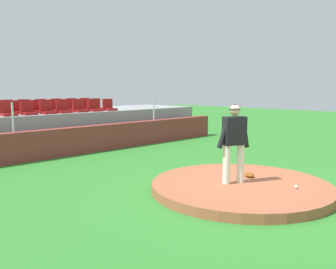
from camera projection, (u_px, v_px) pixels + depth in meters
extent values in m
plane|color=#317F2C|center=(240.00, 191.00, 8.22)|extent=(60.00, 60.00, 0.00)
cylinder|color=#A6593B|center=(241.00, 187.00, 8.20)|extent=(4.13, 4.13, 0.21)
cylinder|color=white|center=(227.00, 165.00, 8.05)|extent=(0.17, 0.17, 0.89)
cylinder|color=white|center=(240.00, 163.00, 8.16)|extent=(0.17, 0.17, 0.89)
cube|color=black|center=(234.00, 131.00, 8.00)|extent=(0.57, 0.46, 0.64)
cylinder|color=black|center=(224.00, 133.00, 7.92)|extent=(0.35, 0.25, 0.72)
cylinder|color=black|center=(245.00, 132.00, 8.10)|extent=(0.27, 0.21, 0.73)
sphere|color=tan|center=(235.00, 110.00, 7.94)|extent=(0.25, 0.25, 0.25)
cone|color=black|center=(235.00, 106.00, 7.93)|extent=(0.38, 0.38, 0.14)
sphere|color=white|center=(296.00, 187.00, 7.70)|extent=(0.07, 0.07, 0.07)
ellipsoid|color=brown|center=(249.00, 175.00, 8.68)|extent=(0.34, 0.36, 0.11)
cube|color=brown|center=(83.00, 140.00, 12.95)|extent=(14.10, 0.40, 0.98)
cylinder|color=silver|center=(13.00, 118.00, 11.10)|extent=(0.06, 0.06, 0.95)
cylinder|color=silver|center=(154.00, 109.00, 15.30)|extent=(0.06, 0.06, 0.95)
cube|color=#94999C|center=(50.00, 128.00, 14.69)|extent=(13.94, 3.46, 1.41)
cube|color=maroon|center=(9.00, 115.00, 12.22)|extent=(0.48, 0.44, 0.10)
cube|color=maroon|center=(6.00, 107.00, 12.31)|extent=(0.48, 0.08, 0.40)
cube|color=maroon|center=(29.00, 114.00, 12.74)|extent=(0.48, 0.44, 0.10)
cube|color=maroon|center=(27.00, 106.00, 12.83)|extent=(0.48, 0.08, 0.40)
cube|color=maroon|center=(48.00, 113.00, 13.21)|extent=(0.48, 0.44, 0.10)
cube|color=maroon|center=(46.00, 106.00, 13.30)|extent=(0.48, 0.08, 0.40)
cube|color=maroon|center=(64.00, 112.00, 13.66)|extent=(0.48, 0.44, 0.10)
cube|color=maroon|center=(62.00, 105.00, 13.76)|extent=(0.48, 0.08, 0.40)
cube|color=maroon|center=(80.00, 111.00, 14.20)|extent=(0.48, 0.44, 0.10)
cube|color=maroon|center=(78.00, 104.00, 14.29)|extent=(0.48, 0.08, 0.40)
cube|color=maroon|center=(96.00, 110.00, 14.67)|extent=(0.48, 0.44, 0.10)
cube|color=maroon|center=(93.00, 104.00, 14.76)|extent=(0.48, 0.08, 0.40)
cube|color=maroon|center=(110.00, 109.00, 15.15)|extent=(0.48, 0.44, 0.10)
cube|color=maroon|center=(107.00, 103.00, 15.25)|extent=(0.48, 0.08, 0.40)
cube|color=maroon|center=(0.00, 113.00, 12.86)|extent=(0.48, 0.44, 0.10)
cube|color=maroon|center=(18.00, 112.00, 13.32)|extent=(0.48, 0.44, 0.10)
cube|color=maroon|center=(16.00, 106.00, 13.42)|extent=(0.48, 0.08, 0.40)
cube|color=maroon|center=(36.00, 112.00, 13.80)|extent=(0.48, 0.44, 0.10)
cube|color=maroon|center=(34.00, 105.00, 13.90)|extent=(0.48, 0.08, 0.40)
cube|color=maroon|center=(53.00, 111.00, 14.29)|extent=(0.48, 0.44, 0.10)
cube|color=maroon|center=(51.00, 104.00, 14.38)|extent=(0.48, 0.08, 0.40)
cube|color=maroon|center=(69.00, 110.00, 14.81)|extent=(0.48, 0.44, 0.10)
cube|color=maroon|center=(66.00, 104.00, 14.90)|extent=(0.48, 0.08, 0.40)
cube|color=maroon|center=(83.00, 109.00, 15.27)|extent=(0.48, 0.44, 0.10)
cube|color=maroon|center=(81.00, 103.00, 15.37)|extent=(0.48, 0.08, 0.40)
cube|color=maroon|center=(98.00, 109.00, 15.76)|extent=(0.48, 0.44, 0.10)
cube|color=maroon|center=(95.00, 103.00, 15.86)|extent=(0.48, 0.08, 0.40)
cube|color=maroon|center=(9.00, 111.00, 13.97)|extent=(0.48, 0.44, 0.10)
cube|color=maroon|center=(7.00, 105.00, 14.06)|extent=(0.48, 0.08, 0.40)
cube|color=maroon|center=(26.00, 110.00, 14.46)|extent=(0.48, 0.44, 0.10)
cube|color=maroon|center=(24.00, 104.00, 14.55)|extent=(0.48, 0.08, 0.40)
cube|color=maroon|center=(43.00, 110.00, 14.95)|extent=(0.48, 0.44, 0.10)
cube|color=maroon|center=(41.00, 104.00, 15.05)|extent=(0.48, 0.08, 0.40)
cube|color=maroon|center=(58.00, 109.00, 15.45)|extent=(0.48, 0.44, 0.10)
cube|color=maroon|center=(56.00, 103.00, 15.54)|extent=(0.48, 0.08, 0.40)
cube|color=maroon|center=(73.00, 108.00, 15.94)|extent=(0.48, 0.44, 0.10)
cube|color=maroon|center=(71.00, 103.00, 16.04)|extent=(0.48, 0.08, 0.40)
cube|color=maroon|center=(87.00, 108.00, 16.45)|extent=(0.48, 0.44, 0.10)
cube|color=maroon|center=(85.00, 102.00, 16.55)|extent=(0.48, 0.08, 0.40)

